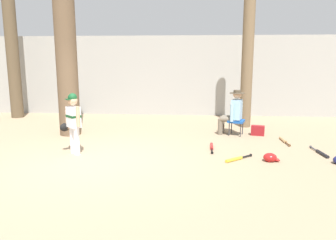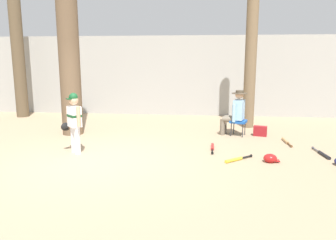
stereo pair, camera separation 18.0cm
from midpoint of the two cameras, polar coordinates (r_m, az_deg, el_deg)
name	(u,v)px [view 1 (the left image)]	position (r m, az deg, el deg)	size (l,w,h in m)	color
ground_plane	(98,161)	(6.79, -12.75, -6.94)	(60.00, 60.00, 0.00)	#9E8466
concrete_back_wall	(142,76)	(12.08, -4.92, 7.66)	(18.00, 0.36, 2.80)	#9E9E99
tree_near_player	(65,39)	(9.09, -17.88, 13.23)	(0.88, 0.88, 5.92)	brown
tree_behind_spectator	(247,58)	(9.95, 13.05, 10.32)	(0.52, 0.52, 4.56)	brown
young_ballplayer	(73,120)	(7.26, -16.79, 0.06)	(0.57, 0.44, 1.31)	white
folding_stool	(236,122)	(8.89, 11.13, -0.29)	(0.50, 0.50, 0.41)	#194C9E
seated_spectator	(233,111)	(8.87, 10.58, 1.51)	(0.68, 0.53, 1.20)	#6B6051
handbag_beside_stool	(258,131)	(9.04, 14.70, -1.77)	(0.34, 0.18, 0.26)	maroon
tree_far_left	(12,45)	(12.47, -25.77, 11.62)	(0.59, 0.59, 5.50)	brown
bat_wood_tan	(284,140)	(8.56, 18.78, -3.36)	(0.08, 0.77, 0.07)	tan
bat_red_barrel	(212,147)	(7.56, 6.89, -4.67)	(0.08, 0.75, 0.07)	red
bat_yellow_trainer	(236,159)	(6.78, 10.92, -6.60)	(0.60, 0.52, 0.07)	yellow
bat_black_composite	(321,153)	(7.74, 24.31, -5.21)	(0.14, 0.81, 0.07)	black
batting_helmet_red	(270,158)	(6.87, 16.52, -6.25)	(0.31, 0.24, 0.18)	#A81919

